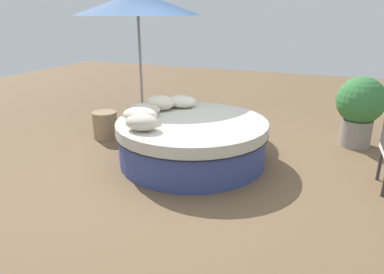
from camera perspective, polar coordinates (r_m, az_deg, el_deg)
ground_plane at (r=4.92m, az=-0.00°, el=-3.81°), size 16.00×16.00×0.00m
round_bed at (r=4.81m, az=-0.00°, el=-0.57°), size 2.02×2.02×0.58m
throw_pillow_0 at (r=5.38m, az=-1.66°, el=5.72°), size 0.46×0.36×0.18m
throw_pillow_1 at (r=5.26m, az=-5.19°, el=5.50°), size 0.45×0.39×0.21m
throw_pillow_2 at (r=5.01m, az=-7.79°, el=4.42°), size 0.50×0.31×0.16m
throw_pillow_3 at (r=4.68m, az=-8.30°, el=3.52°), size 0.48×0.34×0.19m
throw_pillow_4 at (r=4.36m, az=-8.04°, el=2.32°), size 0.42×0.32×0.19m
patio_umbrella at (r=6.57m, az=-8.71°, el=20.22°), size 2.19×2.19×2.26m
planter at (r=5.84m, az=25.27°, el=4.39°), size 0.70×0.70×1.06m
side_table at (r=5.90m, az=-13.72°, el=1.88°), size 0.39×0.39×0.43m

